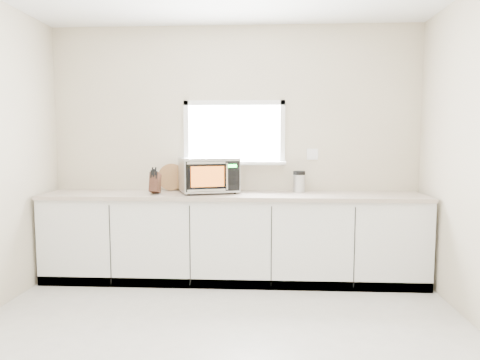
{
  "coord_description": "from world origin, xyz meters",
  "views": [
    {
      "loc": [
        0.31,
        -2.69,
        1.48
      ],
      "look_at": [
        0.09,
        1.55,
        1.08
      ],
      "focal_mm": 32.0,
      "sensor_mm": 36.0,
      "label": 1
    }
  ],
  "objects": [
    {
      "name": "knife_block",
      "position": [
        -0.79,
        1.63,
        1.04
      ],
      "size": [
        0.09,
        0.19,
        0.28
      ],
      "rotation": [
        0.0,
        0.0,
        -0.0
      ],
      "color": "#462719",
      "rests_on": "countertop"
    },
    {
      "name": "back_wall",
      "position": [
        0.0,
        2.0,
        1.36
      ],
      "size": [
        4.0,
        0.17,
        2.7
      ],
      "color": "beige",
      "rests_on": "ground"
    },
    {
      "name": "cutting_board",
      "position": [
        -0.69,
        1.94,
        1.07
      ],
      "size": [
        0.3,
        0.07,
        0.29
      ],
      "primitive_type": "cylinder",
      "rotation": [
        1.4,
        0.0,
        0.0
      ],
      "color": "olive",
      "rests_on": "countertop"
    },
    {
      "name": "coffee_grinder",
      "position": [
        0.7,
        1.87,
        1.03
      ],
      "size": [
        0.15,
        0.15,
        0.23
      ],
      "rotation": [
        0.0,
        0.0,
        -0.17
      ],
      "color": "#B9BBC1",
      "rests_on": "countertop"
    },
    {
      "name": "cabinets",
      "position": [
        0.0,
        1.7,
        0.44
      ],
      "size": [
        3.92,
        0.6,
        0.88
      ],
      "primitive_type": "cube",
      "color": "silver",
      "rests_on": "ground"
    },
    {
      "name": "countertop",
      "position": [
        0.0,
        1.69,
        0.9
      ],
      "size": [
        3.92,
        0.64,
        0.04
      ],
      "primitive_type": "cube",
      "color": "#B6A896",
      "rests_on": "cabinets"
    },
    {
      "name": "microwave",
      "position": [
        -0.26,
        1.76,
        1.11
      ],
      "size": [
        0.69,
        0.61,
        0.37
      ],
      "rotation": [
        0.0,
        0.0,
        0.34
      ],
      "color": "black",
      "rests_on": "countertop"
    }
  ]
}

